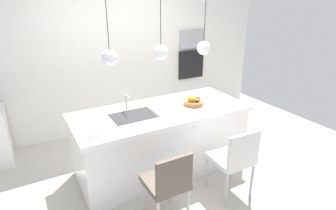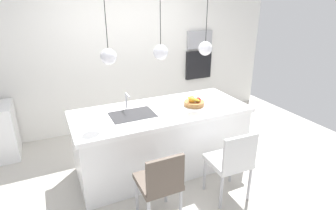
{
  "view_description": "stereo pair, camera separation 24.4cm",
  "coord_description": "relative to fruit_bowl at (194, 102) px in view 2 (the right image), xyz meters",
  "views": [
    {
      "loc": [
        -1.56,
        -2.96,
        2.26
      ],
      "look_at": [
        0.1,
        0.0,
        0.93
      ],
      "focal_mm": 29.07,
      "sensor_mm": 36.0,
      "label": 1
    },
    {
      "loc": [
        -1.34,
        -3.07,
        2.26
      ],
      "look_at": [
        0.1,
        0.0,
        0.93
      ],
      "focal_mm": 29.07,
      "sensor_mm": 36.0,
      "label": 2
    }
  ],
  "objects": [
    {
      "name": "back_wall",
      "position": [
        -0.47,
        1.7,
        0.37
      ],
      "size": [
        6.0,
        0.1,
        2.6
      ],
      "primitive_type": "cube",
      "color": "silver",
      "rests_on": "ground"
    },
    {
      "name": "faucet",
      "position": [
        -0.87,
        0.26,
        0.09
      ],
      "size": [
        0.02,
        0.17,
        0.22
      ],
      "color": "silver",
      "rests_on": "kitchen_island"
    },
    {
      "name": "kitchen_island",
      "position": [
        -0.47,
        0.05,
        -0.49
      ],
      "size": [
        2.34,
        0.99,
        0.88
      ],
      "color": "white",
      "rests_on": "ground"
    },
    {
      "name": "sink_basin",
      "position": [
        -0.87,
        0.05,
        -0.05
      ],
      "size": [
        0.56,
        0.4,
        0.02
      ],
      "primitive_type": "cube",
      "color": "#2D2D30",
      "rests_on": "kitchen_island"
    },
    {
      "name": "floor",
      "position": [
        -0.47,
        0.05,
        -0.93
      ],
      "size": [
        6.6,
        6.6,
        0.0
      ],
      "primitive_type": "plane",
      "color": "#BCB7AD",
      "rests_on": "ground"
    },
    {
      "name": "pendant_light_right",
      "position": [
        0.17,
        0.05,
        0.72
      ],
      "size": [
        0.18,
        0.18,
        0.78
      ],
      "color": "silver"
    },
    {
      "name": "chair_near",
      "position": [
        -0.9,
        -0.89,
        -0.43
      ],
      "size": [
        0.42,
        0.43,
        0.87
      ],
      "color": "brown",
      "rests_on": "ground"
    },
    {
      "name": "microwave",
      "position": [
        1.05,
        1.63,
        0.58
      ],
      "size": [
        0.54,
        0.08,
        0.34
      ],
      "primitive_type": "cube",
      "color": "#9E9EA3",
      "rests_on": "back_wall"
    },
    {
      "name": "fruit_bowl",
      "position": [
        0.0,
        0.0,
        0.0
      ],
      "size": [
        0.28,
        0.28,
        0.15
      ],
      "color": "#9E6B38",
      "rests_on": "kitchen_island"
    },
    {
      "name": "chair_middle",
      "position": [
        -0.0,
        -0.9,
        -0.42
      ],
      "size": [
        0.47,
        0.45,
        0.89
      ],
      "color": "silver",
      "rests_on": "ground"
    },
    {
      "name": "pendant_light_left",
      "position": [
        -1.12,
        0.05,
        0.72
      ],
      "size": [
        0.18,
        0.18,
        0.78
      ],
      "color": "silver"
    },
    {
      "name": "oven",
      "position": [
        1.05,
        1.63,
        0.08
      ],
      "size": [
        0.56,
        0.08,
        0.56
      ],
      "primitive_type": "cube",
      "color": "black",
      "rests_on": "back_wall"
    },
    {
      "name": "pendant_light_center",
      "position": [
        -0.47,
        0.05,
        0.72
      ],
      "size": [
        0.18,
        0.18,
        0.78
      ],
      "color": "silver"
    }
  ]
}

